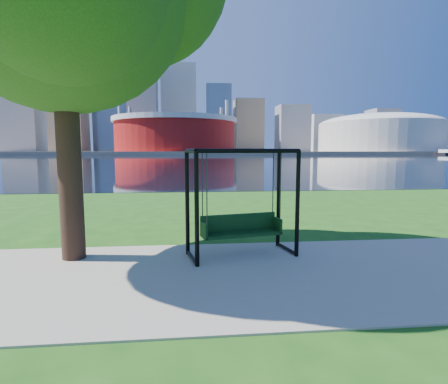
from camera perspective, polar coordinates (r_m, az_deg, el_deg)
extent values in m
plane|color=#1E5114|center=(6.71, 2.17, -11.98)|extent=(900.00, 900.00, 0.00)
cube|color=#9E937F|center=(6.24, 2.81, -13.30)|extent=(120.00, 4.00, 0.03)
cube|color=black|center=(108.33, -5.22, 5.53)|extent=(900.00, 180.00, 0.02)
cube|color=#937F60|center=(312.30, -5.54, 6.44)|extent=(900.00, 228.00, 2.00)
cylinder|color=maroon|center=(241.72, -7.92, 9.19)|extent=(80.00, 80.00, 22.00)
cylinder|color=silver|center=(242.33, -7.96, 11.44)|extent=(83.00, 83.00, 3.00)
cylinder|color=silver|center=(261.87, -0.45, 10.15)|extent=(2.00, 2.00, 32.00)
cylinder|color=silver|center=(264.15, -15.04, 9.90)|extent=(2.00, 2.00, 32.00)
cylinder|color=silver|center=(226.80, -16.61, 10.42)|extent=(2.00, 2.00, 32.00)
cylinder|color=silver|center=(224.13, 0.45, 10.74)|extent=(2.00, 2.00, 32.00)
cylinder|color=beige|center=(277.10, 23.96, 8.15)|extent=(84.00, 84.00, 20.00)
ellipsoid|color=beige|center=(277.57, 24.05, 10.01)|extent=(84.00, 84.00, 15.12)
cube|color=gray|center=(346.92, -29.87, 10.91)|extent=(28.00, 28.00, 62.00)
cube|color=#998466|center=(324.91, -24.11, 13.87)|extent=(26.00, 26.00, 88.00)
cube|color=slate|center=(341.73, -17.85, 14.33)|extent=(30.00, 24.00, 95.00)
cube|color=gray|center=(315.79, -13.09, 13.03)|extent=(24.00, 24.00, 72.00)
cube|color=silver|center=(343.74, -7.34, 13.29)|extent=(32.00, 28.00, 80.00)
cube|color=slate|center=(318.67, -1.00, 11.88)|extent=(22.00, 22.00, 58.00)
cube|color=#998466|center=(336.83, 3.97, 10.73)|extent=(26.00, 26.00, 48.00)
cube|color=gray|center=(335.95, 11.10, 10.12)|extent=(28.00, 24.00, 42.00)
cube|color=silver|center=(372.43, 15.95, 9.18)|extent=(30.00, 26.00, 36.00)
cube|color=gray|center=(376.05, 24.30, 9.13)|extent=(24.00, 24.00, 40.00)
cube|color=#998466|center=(409.58, 28.12, 8.12)|extent=(26.00, 26.00, 32.00)
sphere|color=#998466|center=(334.65, -24.53, 21.95)|extent=(10.00, 10.00, 10.00)
cylinder|color=black|center=(6.37, -4.47, -3.02)|extent=(0.10, 0.10, 2.15)
cylinder|color=black|center=(7.12, 11.91, -2.11)|extent=(0.10, 0.10, 2.15)
cylinder|color=black|center=(7.18, -6.01, -1.93)|extent=(0.10, 0.10, 2.15)
cylinder|color=black|center=(7.85, 8.88, -1.23)|extent=(0.10, 0.10, 2.15)
cylinder|color=black|center=(6.59, 4.26, 6.72)|extent=(2.03, 0.51, 0.08)
cylinder|color=black|center=(7.38, 1.80, 6.73)|extent=(2.03, 0.51, 0.08)
cylinder|color=black|center=(6.69, -5.39, 6.71)|extent=(0.26, 0.84, 0.08)
cylinder|color=black|center=(7.00, -5.20, -10.57)|extent=(0.24, 0.84, 0.07)
cylinder|color=black|center=(7.41, 10.50, 6.63)|extent=(0.26, 0.84, 0.08)
cylinder|color=black|center=(7.69, 10.16, -9.06)|extent=(0.24, 0.84, 0.07)
cube|color=black|center=(7.18, 2.88, -6.85)|extent=(1.69, 0.75, 0.06)
cube|color=black|center=(7.30, 2.39, -4.96)|extent=(1.61, 0.39, 0.36)
cube|color=black|center=(6.92, -3.30, -6.26)|extent=(0.13, 0.42, 0.32)
cube|color=black|center=(7.46, 8.62, -5.37)|extent=(0.13, 0.42, 0.32)
cylinder|color=#2B2C30|center=(6.62, -2.82, 0.44)|extent=(0.03, 0.03, 1.36)
cylinder|color=#2B2C30|center=(7.17, 9.21, 0.84)|extent=(0.03, 0.03, 1.36)
cylinder|color=#2B2C30|center=(6.95, -3.55, 0.73)|extent=(0.03, 0.03, 1.36)
cylinder|color=#2B2C30|center=(7.48, 8.01, 1.10)|extent=(0.03, 0.03, 1.36)
cylinder|color=black|center=(7.41, -24.03, 6.87)|extent=(0.45, 0.45, 4.49)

